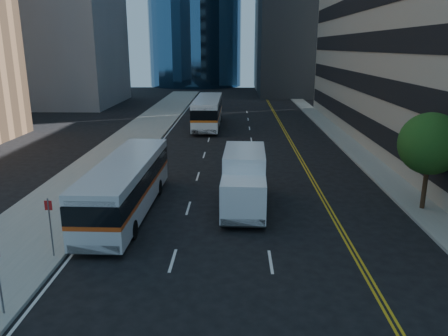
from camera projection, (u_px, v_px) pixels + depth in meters
name	position (u px, v px, depth m)	size (l,w,h in m)	color
ground	(261.00, 288.00, 15.82)	(160.00, 160.00, 0.00)	black
sidewalk_west	(132.00, 141.00, 40.15)	(5.00, 90.00, 0.15)	gray
sidewalk_east	(345.00, 142.00, 39.63)	(2.00, 90.00, 0.15)	gray
street_tree	(430.00, 144.00, 22.31)	(3.20, 3.20, 5.10)	#332114
bus_front	(127.00, 185.00, 22.61)	(2.56, 10.98, 2.82)	silver
bus_rear	(208.00, 111.00, 47.16)	(2.67, 12.03, 3.10)	white
box_truck	(244.00, 180.00, 23.19)	(2.38, 6.43, 3.05)	white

